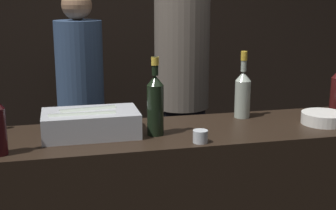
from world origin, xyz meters
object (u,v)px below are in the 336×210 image
at_px(rose_wine_bottle, 243,92).
at_px(person_in_hoodie, 182,83).
at_px(bowl_white, 323,118).
at_px(person_blond_tee, 81,93).
at_px(champagne_bottle, 155,103).
at_px(candle_votive, 200,136).
at_px(ice_bin_with_bottles, 90,122).

xyz_separation_m(rose_wine_bottle, person_in_hoodie, (-0.09, 0.87, -0.11)).
bearing_deg(bowl_white, rose_wine_bottle, 149.09).
bearing_deg(person_blond_tee, bowl_white, -16.62).
xyz_separation_m(rose_wine_bottle, person_blond_tee, (-0.78, 1.11, -0.20)).
xyz_separation_m(champagne_bottle, rose_wine_bottle, (0.50, 0.20, -0.02)).
distance_m(candle_votive, person_blond_tee, 1.54).
bearing_deg(champagne_bottle, person_blond_tee, 101.86).
bearing_deg(champagne_bottle, bowl_white, -0.72).
bearing_deg(ice_bin_with_bottles, candle_votive, -25.19).
xyz_separation_m(bowl_white, candle_votive, (-0.68, -0.15, -0.00)).
xyz_separation_m(ice_bin_with_bottles, bowl_white, (1.14, -0.07, -0.03)).
distance_m(bowl_white, person_blond_tee, 1.74).
relative_size(bowl_white, candle_votive, 3.30).
xyz_separation_m(ice_bin_with_bottles, person_blond_tee, (0.02, 1.25, -0.12)).
bearing_deg(candle_votive, champagne_bottle, 136.25).
xyz_separation_m(bowl_white, rose_wine_bottle, (-0.35, 0.21, 0.11)).
bearing_deg(champagne_bottle, candle_votive, -43.75).
bearing_deg(champagne_bottle, person_in_hoodie, 69.07).
relative_size(candle_votive, person_in_hoodie, 0.04).
height_order(ice_bin_with_bottles, bowl_white, ice_bin_with_bottles).
distance_m(champagne_bottle, person_blond_tee, 1.36).
height_order(ice_bin_with_bottles, champagne_bottle, champagne_bottle).
distance_m(ice_bin_with_bottles, bowl_white, 1.15).
relative_size(champagne_bottle, person_blond_tee, 0.22).
bearing_deg(bowl_white, ice_bin_with_bottles, 176.61).
bearing_deg(ice_bin_with_bottles, champagne_bottle, -11.02).
height_order(ice_bin_with_bottles, person_blond_tee, person_blond_tee).
xyz_separation_m(bowl_white, person_in_hoodie, (-0.44, 1.08, -0.01)).
height_order(rose_wine_bottle, person_in_hoodie, person_in_hoodie).
distance_m(candle_votive, champagne_bottle, 0.26).
bearing_deg(person_in_hoodie, champagne_bottle, 92.61).
distance_m(candle_votive, rose_wine_bottle, 0.50).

